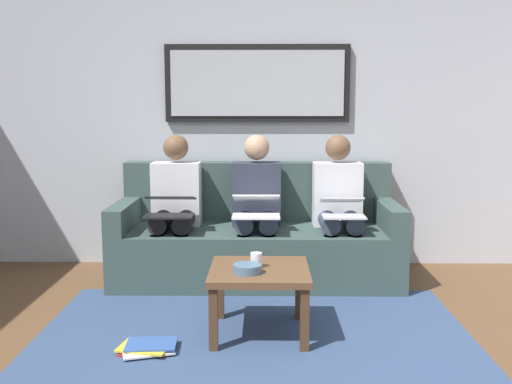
# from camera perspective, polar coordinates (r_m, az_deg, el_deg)

# --- Properties ---
(wall_rear) EXTENTS (6.00, 0.12, 2.60)m
(wall_rear) POSITION_cam_1_polar(r_m,az_deg,el_deg) (5.15, 0.13, 7.52)
(wall_rear) COLOR #B7BCC6
(wall_rear) RESTS_ON ground_plane
(area_rug) EXTENTS (2.60, 1.80, 0.01)m
(area_rug) POSITION_cam_1_polar(r_m,az_deg,el_deg) (3.67, -0.18, -13.58)
(area_rug) COLOR #33476B
(area_rug) RESTS_ON ground_plane
(couch) EXTENTS (2.20, 0.90, 0.90)m
(couch) POSITION_cam_1_polar(r_m,az_deg,el_deg) (4.79, 0.07, -4.48)
(couch) COLOR #384C47
(couch) RESTS_ON ground_plane
(framed_mirror) EXTENTS (1.54, 0.05, 0.64)m
(framed_mirror) POSITION_cam_1_polar(r_m,az_deg,el_deg) (5.06, 0.12, 10.34)
(framed_mirror) COLOR black
(coffee_table) EXTENTS (0.59, 0.59, 0.41)m
(coffee_table) POSITION_cam_1_polar(r_m,az_deg,el_deg) (3.60, 0.32, -8.26)
(coffee_table) COLOR brown
(coffee_table) RESTS_ON ground_plane
(cup) EXTENTS (0.07, 0.07, 0.09)m
(cup) POSITION_cam_1_polar(r_m,az_deg,el_deg) (3.59, 0.02, -6.52)
(cup) COLOR silver
(cup) RESTS_ON coffee_table
(bowl) EXTENTS (0.17, 0.17, 0.05)m
(bowl) POSITION_cam_1_polar(r_m,az_deg,el_deg) (3.48, -0.84, -7.34)
(bowl) COLOR slate
(bowl) RESTS_ON coffee_table
(person_left) EXTENTS (0.38, 0.58, 1.14)m
(person_left) POSITION_cam_1_polar(r_m,az_deg,el_deg) (4.70, 7.89, -1.11)
(person_left) COLOR silver
(person_left) RESTS_ON couch
(laptop_silver) EXTENTS (0.31, 0.33, 0.14)m
(laptop_silver) POSITION_cam_1_polar(r_m,az_deg,el_deg) (4.45, 8.28, -1.43)
(laptop_silver) COLOR silver
(person_middle) EXTENTS (0.38, 0.58, 1.14)m
(person_middle) POSITION_cam_1_polar(r_m,az_deg,el_deg) (4.66, 0.06, -1.10)
(person_middle) COLOR #2D3342
(person_middle) RESTS_ON couch
(laptop_white) EXTENTS (0.35, 0.37, 0.16)m
(laptop_white) POSITION_cam_1_polar(r_m,az_deg,el_deg) (4.43, 0.02, -1.35)
(laptop_white) COLOR white
(person_right) EXTENTS (0.38, 0.58, 1.14)m
(person_right) POSITION_cam_1_polar(r_m,az_deg,el_deg) (4.71, -7.75, -1.07)
(person_right) COLOR silver
(person_right) RESTS_ON couch
(laptop_black) EXTENTS (0.36, 0.35, 0.15)m
(laptop_black) POSITION_cam_1_polar(r_m,az_deg,el_deg) (4.47, -8.21, -1.32)
(laptop_black) COLOR black
(magazine_stack) EXTENTS (0.34, 0.28, 0.04)m
(magazine_stack) POSITION_cam_1_polar(r_m,az_deg,el_deg) (3.51, -10.33, -14.38)
(magazine_stack) COLOR red
(magazine_stack) RESTS_ON ground_plane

